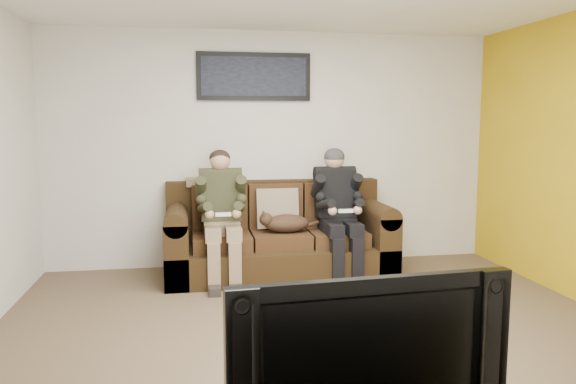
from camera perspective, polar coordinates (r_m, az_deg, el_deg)
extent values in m
plane|color=brown|center=(4.41, 3.03, -14.33)|extent=(5.00, 5.00, 0.00)
plane|color=beige|center=(6.32, -1.46, 4.34)|extent=(5.00, 0.00, 5.00)
plane|color=beige|center=(2.00, 17.82, -2.37)|extent=(5.00, 0.00, 5.00)
cube|color=black|center=(6.00, -0.91, -6.84)|extent=(2.35, 1.02, 0.32)
cube|color=black|center=(6.29, -1.49, -1.71)|extent=(2.35, 0.21, 0.64)
cube|color=black|center=(5.89, -11.18, -5.63)|extent=(0.24, 1.02, 0.64)
cube|color=black|center=(6.21, 8.81, -4.92)|extent=(0.24, 1.02, 0.64)
cylinder|color=black|center=(5.83, -11.26, -2.56)|extent=(0.24, 1.02, 0.24)
cylinder|color=black|center=(6.15, 8.87, -2.00)|extent=(0.24, 1.02, 0.24)
cube|color=#3C2512|center=(5.83, -6.76, -4.93)|extent=(0.59, 0.64, 0.15)
cube|color=#3C2512|center=(6.07, -6.96, -1.47)|extent=(0.59, 0.15, 0.47)
cube|color=#3C2512|center=(5.89, -0.83, -4.75)|extent=(0.59, 0.64, 0.15)
cube|color=#3C2512|center=(6.13, -1.29, -1.33)|extent=(0.59, 0.15, 0.47)
cube|color=#3C2512|center=(6.02, 4.90, -4.53)|extent=(0.59, 0.64, 0.15)
cube|color=#3C2512|center=(6.25, 4.22, -1.19)|extent=(0.59, 0.15, 0.47)
cube|color=#877258|center=(6.02, -1.11, -1.71)|extent=(0.45, 0.21, 0.44)
cube|color=tan|center=(6.16, -8.05, 1.04)|extent=(0.48, 0.24, 0.09)
cube|color=#8A7356|center=(5.77, -6.76, -3.59)|extent=(0.36, 0.30, 0.14)
cube|color=#2E2F1C|center=(5.82, -6.86, -0.51)|extent=(0.40, 0.30, 0.53)
cylinder|color=#2E2F1C|center=(5.82, -6.90, 1.57)|extent=(0.44, 0.18, 0.18)
sphere|color=tan|center=(5.82, -6.93, 3.15)|extent=(0.21, 0.21, 0.21)
cube|color=#8A7356|center=(5.57, -7.67, -4.10)|extent=(0.15, 0.42, 0.13)
cube|color=#8A7356|center=(5.58, -5.62, -4.05)|extent=(0.15, 0.42, 0.13)
cube|color=#8A7356|center=(5.44, -7.54, -7.56)|extent=(0.12, 0.13, 0.47)
cube|color=#8A7356|center=(5.45, -5.42, -7.50)|extent=(0.12, 0.13, 0.47)
cube|color=black|center=(5.42, -7.46, -9.77)|extent=(0.11, 0.26, 0.08)
cube|color=black|center=(5.43, -5.33, -9.71)|extent=(0.11, 0.26, 0.08)
cylinder|color=#2E2F1C|center=(5.73, -8.83, 0.35)|extent=(0.11, 0.30, 0.28)
cylinder|color=#2E2F1C|center=(5.75, -4.85, 0.43)|extent=(0.11, 0.30, 0.28)
cylinder|color=#2E2F1C|center=(5.54, -8.44, -1.56)|extent=(0.14, 0.32, 0.15)
cylinder|color=#2E2F1C|center=(5.55, -4.94, -1.48)|extent=(0.14, 0.32, 0.15)
sphere|color=tan|center=(5.43, -7.98, -2.27)|extent=(0.09, 0.09, 0.09)
sphere|color=tan|center=(5.44, -5.24, -2.20)|extent=(0.09, 0.09, 0.09)
cube|color=white|center=(5.41, -6.60, -2.27)|extent=(0.15, 0.04, 0.03)
ellipsoid|color=black|center=(5.84, -6.95, 3.46)|extent=(0.22, 0.22, 0.17)
cube|color=black|center=(5.96, 5.00, -3.23)|extent=(0.36, 0.30, 0.14)
cube|color=black|center=(6.01, 4.79, -0.24)|extent=(0.40, 0.30, 0.53)
cylinder|color=black|center=(6.00, 4.76, 1.77)|extent=(0.44, 0.18, 0.18)
sphere|color=tan|center=(6.01, 4.73, 3.31)|extent=(0.21, 0.21, 0.21)
cube|color=black|center=(5.74, 4.54, -3.72)|extent=(0.15, 0.42, 0.13)
cube|color=black|center=(5.80, 6.46, -3.64)|extent=(0.15, 0.42, 0.13)
cube|color=black|center=(5.62, 5.02, -7.05)|extent=(0.12, 0.13, 0.47)
cube|color=black|center=(5.67, 6.99, -6.94)|extent=(0.12, 0.13, 0.47)
cube|color=black|center=(5.60, 5.21, -9.19)|extent=(0.11, 0.26, 0.08)
cube|color=black|center=(5.65, 7.20, -9.05)|extent=(0.11, 0.26, 0.08)
cylinder|color=black|center=(5.88, 3.08, 0.59)|extent=(0.11, 0.30, 0.28)
cylinder|color=black|center=(5.98, 6.82, 0.67)|extent=(0.11, 0.30, 0.28)
cylinder|color=black|center=(5.70, 3.86, -1.25)|extent=(0.14, 0.32, 0.15)
cylinder|color=black|center=(5.78, 7.14, -1.16)|extent=(0.14, 0.32, 0.15)
sphere|color=tan|center=(5.60, 4.55, -1.93)|extent=(0.09, 0.09, 0.09)
sphere|color=tan|center=(5.67, 7.09, -1.85)|extent=(0.09, 0.09, 0.09)
cube|color=white|center=(5.61, 5.88, -1.92)|extent=(0.15, 0.04, 0.03)
ellipsoid|color=black|center=(6.01, 4.73, 3.59)|extent=(0.22, 0.22, 0.19)
ellipsoid|color=#4A2F1D|center=(5.82, -0.15, -3.21)|extent=(0.47, 0.26, 0.19)
sphere|color=#4A2F1D|center=(5.74, -2.26, -2.79)|extent=(0.14, 0.14, 0.14)
cone|color=#4A2F1D|center=(5.70, -2.42, -2.16)|extent=(0.04, 0.04, 0.04)
cone|color=#4A2F1D|center=(5.76, -2.51, -2.05)|extent=(0.04, 0.04, 0.04)
cylinder|color=#4A2F1D|center=(5.92, 2.07, -3.38)|extent=(0.26, 0.13, 0.08)
cube|color=black|center=(6.27, -3.47, 11.62)|extent=(1.25, 0.04, 0.52)
cube|color=black|center=(6.25, -3.45, 11.64)|extent=(1.15, 0.01, 0.42)
imported|color=black|center=(2.33, 7.52, -15.55)|extent=(1.13, 0.23, 0.65)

